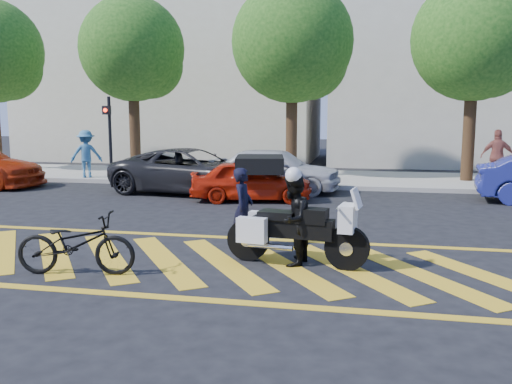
% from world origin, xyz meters
% --- Properties ---
extents(ground, '(90.00, 90.00, 0.00)m').
position_xyz_m(ground, '(0.00, 0.00, 0.00)').
color(ground, black).
rests_on(ground, ground).
extents(sidewalk, '(60.00, 5.00, 0.15)m').
position_xyz_m(sidewalk, '(0.00, 12.00, 0.07)').
color(sidewalk, '#9E998E').
rests_on(sidewalk, ground).
extents(crosswalk, '(12.33, 4.00, 0.01)m').
position_xyz_m(crosswalk, '(-0.04, 0.00, 0.00)').
color(crosswalk, gold).
rests_on(crosswalk, ground).
extents(building_left, '(16.00, 8.00, 10.00)m').
position_xyz_m(building_left, '(-8.00, 21.00, 5.00)').
color(building_left, beige).
rests_on(building_left, ground).
extents(building_right, '(16.00, 8.00, 11.00)m').
position_xyz_m(building_right, '(9.00, 21.00, 5.50)').
color(building_right, beige).
rests_on(building_right, ground).
extents(tree_left, '(4.20, 4.20, 7.26)m').
position_xyz_m(tree_left, '(-6.37, 12.06, 4.99)').
color(tree_left, black).
rests_on(tree_left, ground).
extents(tree_center, '(4.60, 4.60, 7.56)m').
position_xyz_m(tree_center, '(0.13, 12.06, 5.10)').
color(tree_center, black).
rests_on(tree_center, ground).
extents(tree_right, '(4.40, 4.40, 7.41)m').
position_xyz_m(tree_right, '(6.63, 12.06, 5.05)').
color(tree_right, black).
rests_on(tree_right, ground).
extents(signal_pole, '(0.28, 0.43, 3.20)m').
position_xyz_m(signal_pole, '(-6.50, 9.74, 1.92)').
color(signal_pole, black).
rests_on(signal_pole, ground).
extents(officer_bike, '(0.39, 0.58, 1.56)m').
position_xyz_m(officer_bike, '(0.58, 1.16, 0.78)').
color(officer_bike, black).
rests_on(officer_bike, ground).
extents(bicycle, '(2.02, 0.97, 1.02)m').
position_xyz_m(bicycle, '(-1.68, -1.12, 0.51)').
color(bicycle, black).
rests_on(bicycle, ground).
extents(police_motorcycle, '(2.51, 0.92, 1.11)m').
position_xyz_m(police_motorcycle, '(1.71, 0.15, 0.60)').
color(police_motorcycle, black).
rests_on(police_motorcycle, ground).
extents(officer_moto, '(0.70, 0.84, 1.57)m').
position_xyz_m(officer_moto, '(1.69, 0.14, 0.79)').
color(officer_moto, black).
rests_on(officer_moto, ground).
extents(red_convertible, '(3.80, 2.07, 1.23)m').
position_xyz_m(red_convertible, '(-0.45, 6.71, 0.61)').
color(red_convertible, '#BA1C08').
rests_on(red_convertible, ground).
extents(parked_mid_left, '(5.56, 3.13, 1.46)m').
position_xyz_m(parked_mid_left, '(-2.66, 7.80, 0.73)').
color(parked_mid_left, black).
rests_on(parked_mid_left, ground).
extents(parked_mid_right, '(4.52, 2.14, 1.49)m').
position_xyz_m(parked_mid_right, '(-0.10, 8.73, 0.75)').
color(parked_mid_right, '#B5B5BA').
rests_on(parked_mid_right, ground).
extents(pedestrian_left, '(1.34, 1.08, 1.80)m').
position_xyz_m(pedestrian_left, '(-7.62, 10.00, 1.05)').
color(pedestrian_left, teal).
rests_on(pedestrian_left, sidewalk).
extents(pedestrian_right, '(1.13, 0.52, 1.88)m').
position_xyz_m(pedestrian_right, '(7.38, 11.37, 1.09)').
color(pedestrian_right, '#984F45').
rests_on(pedestrian_right, sidewalk).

